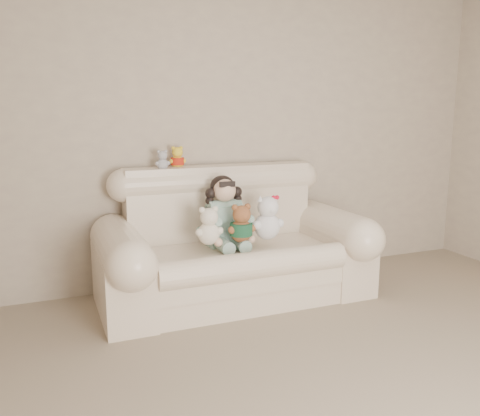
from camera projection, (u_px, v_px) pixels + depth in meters
The scene contains 8 objects.
wall_back at pixel (254, 131), 4.35m from camera, with size 4.50×4.50×0.00m, color gray.
sofa at pixel (235, 235), 3.90m from camera, with size 2.10×0.95×1.03m, color beige, non-canonical shape.
seated_child at pixel (224, 210), 3.92m from camera, with size 0.34×0.41×0.56m, color #2A725C, non-canonical shape.
brown_teddy at pixel (241, 220), 3.74m from camera, with size 0.22×0.17×0.34m, color brown, non-canonical shape.
white_cat at pixel (267, 213), 3.82m from camera, with size 0.26×0.20×0.40m, color white, non-canonical shape.
cream_teddy at pixel (209, 222), 3.67m from camera, with size 0.21×0.16×0.33m, color white, non-canonical shape.
yellow_mini_bear at pixel (177, 155), 4.02m from camera, with size 0.14×0.10×0.21m, color yellow, non-canonical shape.
grey_mini_plush at pixel (162, 158), 3.92m from camera, with size 0.12×0.09×0.19m, color #B2B2B9, non-canonical shape.
Camera 1 is at (-1.77, -1.53, 1.47)m, focal length 37.49 mm.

